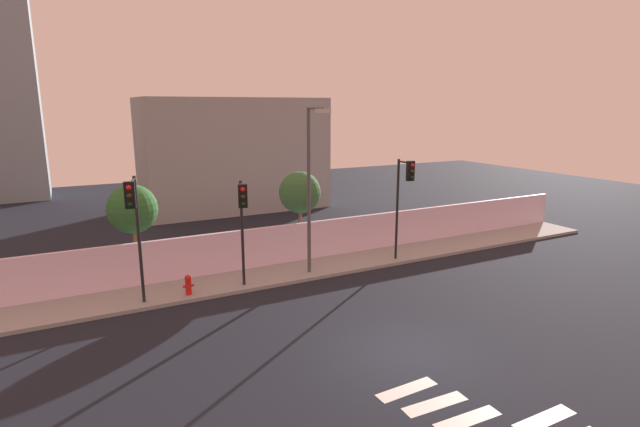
% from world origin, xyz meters
% --- Properties ---
extents(ground_plane, '(80.00, 80.00, 0.00)m').
position_xyz_m(ground_plane, '(0.00, 0.00, 0.00)').
color(ground_plane, black).
extents(sidewalk, '(36.00, 2.40, 0.15)m').
position_xyz_m(sidewalk, '(0.00, 8.20, 0.07)').
color(sidewalk, gray).
rests_on(sidewalk, ground).
extents(perimeter_wall, '(36.00, 0.18, 1.80)m').
position_xyz_m(perimeter_wall, '(0.00, 9.49, 1.05)').
color(perimeter_wall, silver).
rests_on(perimeter_wall, sidewalk).
extents(crosswalk_marking, '(3.97, 4.74, 0.01)m').
position_xyz_m(crosswalk_marking, '(-0.11, -3.67, 0.00)').
color(crosswalk_marking, silver).
rests_on(crosswalk_marking, ground).
extents(traffic_light_left, '(0.58, 1.62, 4.78)m').
position_xyz_m(traffic_light_left, '(-6.66, 6.81, 3.64)').
color(traffic_light_left, black).
rests_on(traffic_light_left, sidewalk).
extents(traffic_light_center, '(0.34, 1.16, 4.80)m').
position_xyz_m(traffic_light_center, '(5.11, 7.06, 3.64)').
color(traffic_light_center, black).
rests_on(traffic_light_center, sidewalk).
extents(traffic_light_right, '(0.47, 1.13, 4.32)m').
position_xyz_m(traffic_light_right, '(-2.67, 7.06, 3.31)').
color(traffic_light_right, black).
rests_on(traffic_light_right, sidewalk).
extents(street_lamp_curbside, '(0.61, 1.63, 7.17)m').
position_xyz_m(street_lamp_curbside, '(0.55, 7.56, 4.32)').
color(street_lamp_curbside, '#4C4C51').
rests_on(street_lamp_curbside, sidewalk).
extents(fire_hydrant, '(0.44, 0.26, 0.80)m').
position_xyz_m(fire_hydrant, '(-4.82, 7.51, 0.58)').
color(fire_hydrant, red).
rests_on(fire_hydrant, sidewalk).
extents(roadside_tree_leftmost, '(2.08, 2.08, 4.17)m').
position_xyz_m(roadside_tree_leftmost, '(-6.29, 10.64, 3.11)').
color(roadside_tree_leftmost, brown).
rests_on(roadside_tree_leftmost, ground).
extents(roadside_tree_midleft, '(2.07, 2.07, 4.24)m').
position_xyz_m(roadside_tree_midleft, '(1.48, 10.64, 3.18)').
color(roadside_tree_midleft, brown).
rests_on(roadside_tree_midleft, ground).
extents(low_building_distant, '(12.75, 6.00, 7.91)m').
position_xyz_m(low_building_distant, '(2.24, 23.49, 3.96)').
color(low_building_distant, gray).
rests_on(low_building_distant, ground).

